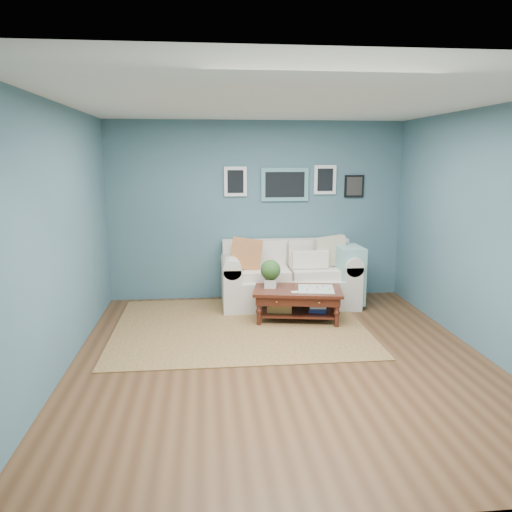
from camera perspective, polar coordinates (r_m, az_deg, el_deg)
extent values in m
plane|color=brown|center=(5.56, 2.87, -11.62)|extent=(5.00, 5.00, 0.00)
plane|color=white|center=(5.16, 3.18, 17.24)|extent=(5.00, 5.00, 0.00)
cube|color=#3F5E69|center=(7.65, 0.12, 5.16)|extent=(4.50, 0.02, 2.70)
cube|color=#3F5E69|center=(2.81, 10.94, -5.74)|extent=(4.50, 0.02, 2.70)
cube|color=#3F5E69|center=(5.33, -21.64, 1.71)|extent=(0.02, 5.00, 2.70)
cube|color=#3F5E69|center=(5.97, 24.91, 2.39)|extent=(0.02, 5.00, 2.70)
cube|color=#5C989A|center=(7.65, 3.31, 8.15)|extent=(0.72, 0.03, 0.50)
cube|color=black|center=(7.63, 3.33, 8.14)|extent=(0.60, 0.01, 0.38)
cube|color=white|center=(7.56, -2.36, 8.50)|extent=(0.34, 0.03, 0.44)
cube|color=white|center=(7.77, 7.89, 8.63)|extent=(0.34, 0.03, 0.44)
cube|color=black|center=(7.89, 11.14, 7.84)|extent=(0.30, 0.03, 0.34)
cube|color=#57351C|center=(6.53, -1.87, -8.03)|extent=(3.19, 2.55, 0.01)
cube|color=beige|center=(7.42, 3.78, -3.97)|extent=(1.47, 0.91, 0.43)
cube|color=beige|center=(7.65, 3.38, 0.09)|extent=(1.92, 0.23, 0.50)
cube|color=beige|center=(7.30, -2.88, -3.37)|extent=(0.25, 0.91, 0.64)
cube|color=beige|center=(7.58, 10.20, -2.98)|extent=(0.25, 0.91, 0.64)
cylinder|color=beige|center=(7.23, -2.91, -0.91)|extent=(0.27, 0.91, 0.27)
cylinder|color=beige|center=(7.51, 10.29, -0.61)|extent=(0.27, 0.91, 0.27)
cube|color=beige|center=(7.23, 0.82, -2.01)|extent=(0.74, 0.58, 0.13)
cube|color=beige|center=(7.37, 6.90, -1.85)|extent=(0.74, 0.58, 0.13)
cube|color=beige|center=(7.46, 0.56, 0.39)|extent=(0.74, 0.12, 0.37)
cube|color=beige|center=(7.59, 6.47, 0.50)|extent=(0.74, 0.12, 0.37)
cube|color=#D06D3A|center=(7.16, -1.16, 0.26)|extent=(0.50, 0.18, 0.49)
cube|color=beige|center=(7.44, 8.52, 0.55)|extent=(0.49, 0.19, 0.48)
cube|color=silver|center=(7.26, 6.21, -0.40)|extent=(0.52, 0.12, 0.25)
cube|color=#82BAAE|center=(7.43, 10.51, -2.06)|extent=(0.35, 0.57, 0.83)
cube|color=#350D0A|center=(6.69, 4.79, -3.92)|extent=(1.26, 0.87, 0.04)
cube|color=#350D0A|center=(6.71, 4.78, -4.56)|extent=(1.17, 0.78, 0.12)
cube|color=#350D0A|center=(6.77, 4.75, -6.42)|extent=(1.06, 0.67, 0.02)
sphere|color=gold|center=(6.41, 2.38, -5.28)|extent=(0.03, 0.03, 0.03)
sphere|color=gold|center=(6.42, 7.24, -5.34)|extent=(0.03, 0.03, 0.03)
cylinder|color=#350D0A|center=(6.51, 0.33, -6.30)|extent=(0.06, 0.06, 0.40)
cylinder|color=#350D0A|center=(6.52, 9.23, -6.41)|extent=(0.06, 0.06, 0.40)
cylinder|color=#350D0A|center=(7.01, 0.61, -5.01)|extent=(0.06, 0.06, 0.40)
cylinder|color=#350D0A|center=(7.02, 8.86, -5.12)|extent=(0.06, 0.06, 0.40)
cube|color=white|center=(6.72, 1.66, -3.13)|extent=(0.18, 0.18, 0.12)
sphere|color=#264C19|center=(6.68, 1.67, -1.60)|extent=(0.27, 0.27, 0.27)
cube|color=silver|center=(6.69, 6.87, -3.75)|extent=(0.54, 0.54, 0.01)
cube|color=#B58C47|center=(6.74, 2.70, -5.51)|extent=(0.36, 0.29, 0.19)
cube|color=navy|center=(6.78, 7.06, -5.87)|extent=(0.26, 0.21, 0.11)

